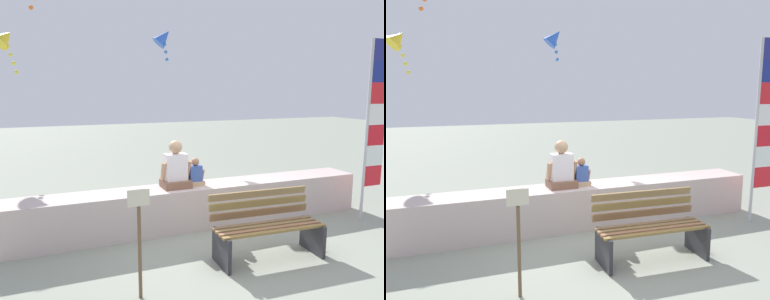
{
  "view_description": "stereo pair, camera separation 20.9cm",
  "coord_description": "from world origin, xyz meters",
  "views": [
    {
      "loc": [
        -2.39,
        -4.69,
        2.28
      ],
      "look_at": [
        -0.11,
        0.98,
        1.29
      ],
      "focal_mm": 35.48,
      "sensor_mm": 36.0,
      "label": 1
    },
    {
      "loc": [
        -2.2,
        -4.76,
        2.28
      ],
      "look_at": [
        -0.11,
        0.98,
        1.29
      ],
      "focal_mm": 35.48,
      "sensor_mm": 36.0,
      "label": 2
    }
  ],
  "objects": [
    {
      "name": "flag_banner",
      "position": [
        2.89,
        0.13,
        1.75
      ],
      "size": [
        0.43,
        0.05,
        3.1
      ],
      "color": "#B7B7BC",
      "rests_on": "ground"
    },
    {
      "name": "kite_blue",
      "position": [
        0.47,
        4.24,
        3.49
      ],
      "size": [
        0.56,
        0.54,
        0.85
      ],
      "color": "blue"
    },
    {
      "name": "person_adult",
      "position": [
        -0.4,
        0.98,
        0.99
      ],
      "size": [
        0.5,
        0.37,
        0.77
      ],
      "color": "brown",
      "rests_on": "seawall_ledge"
    },
    {
      "name": "sign_post",
      "position": [
        -1.47,
        -0.88,
        0.73
      ],
      "size": [
        0.24,
        0.04,
        1.23
      ],
      "color": "brown",
      "rests_on": "ground"
    },
    {
      "name": "person_child",
      "position": [
        -0.05,
        0.98,
        0.87
      ],
      "size": [
        0.3,
        0.22,
        0.47
      ],
      "color": "tan",
      "rests_on": "seawall_ledge"
    },
    {
      "name": "kite_yellow",
      "position": [
        -2.97,
        4.43,
        3.33
      ],
      "size": [
        0.65,
        0.69,
        1.02
      ],
      "color": "yellow"
    },
    {
      "name": "ground_plane",
      "position": [
        0.0,
        0.0,
        0.0
      ],
      "size": [
        40.0,
        40.0,
        0.0
      ],
      "primitive_type": "plane",
      "color": "gray"
    },
    {
      "name": "park_bench",
      "position": [
        0.38,
        -0.5,
        0.41
      ],
      "size": [
        1.54,
        0.69,
        0.88
      ],
      "color": "olive",
      "rests_on": "ground"
    },
    {
      "name": "seawall_ledge",
      "position": [
        0.0,
        0.98,
        0.35
      ],
      "size": [
        6.09,
        0.65,
        0.69
      ],
      "primitive_type": "cube",
      "color": "beige",
      "rests_on": "ground"
    }
  ]
}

